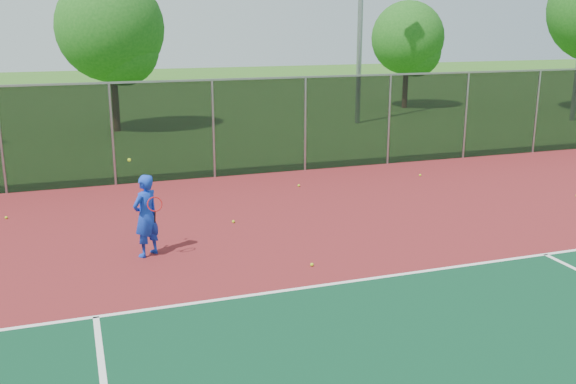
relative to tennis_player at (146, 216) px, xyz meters
name	(u,v)px	position (x,y,z in m)	size (l,w,h in m)	color
ground	(573,335)	(5.83, -5.65, -0.88)	(120.00, 120.00, 0.00)	#2C5F1B
court_apron	(493,286)	(5.83, -3.65, -0.87)	(30.00, 20.00, 0.02)	maroon
fence_back	(305,123)	(5.83, 6.35, 0.68)	(30.00, 0.06, 3.03)	black
tennis_player	(146,216)	(0.00, 0.00, 0.00)	(0.75, 0.77, 2.06)	#1439C2
practice_ball_0	(6,218)	(-2.99, 3.69, -0.83)	(0.07, 0.07, 0.07)	#B6DC19
practice_ball_1	(312,265)	(3.00, -1.68, -0.83)	(0.07, 0.07, 0.07)	#B6DC19
practice_ball_2	(233,222)	(2.22, 1.57, -0.83)	(0.07, 0.07, 0.07)	#B6DC19
practice_ball_3	(299,186)	(4.90, 4.35, -0.83)	(0.07, 0.07, 0.07)	#B6DC19
practice_ball_5	(420,175)	(8.94, 4.35, -0.83)	(0.07, 0.07, 0.07)	#B6DC19
tree_back_left	(113,33)	(0.75, 16.23, 3.35)	(4.59, 4.59, 6.74)	#352113
tree_back_mid	(410,41)	(16.65, 19.13, 2.77)	(3.97, 3.97, 5.83)	#352113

